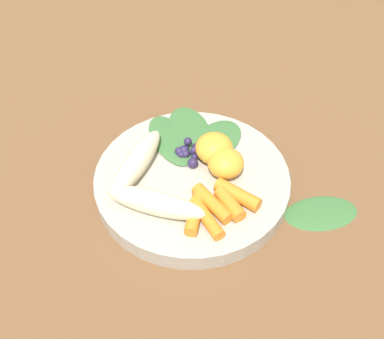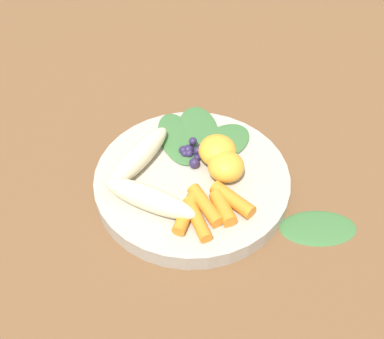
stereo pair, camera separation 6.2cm
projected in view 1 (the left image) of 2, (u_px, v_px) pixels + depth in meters
name	position (u px, v px, depth m)	size (l,w,h in m)	color
ground_plane	(192.00, 187.00, 0.65)	(2.40, 2.40, 0.00)	brown
bowl	(192.00, 181.00, 0.64)	(0.27, 0.27, 0.03)	#B2AD9E
banana_peeled_left	(155.00, 203.00, 0.57)	(0.13, 0.03, 0.03)	beige
banana_peeled_right	(137.00, 162.00, 0.62)	(0.13, 0.03, 0.03)	beige
orange_segment_near	(214.00, 148.00, 0.64)	(0.05, 0.05, 0.04)	#F4A833
orange_segment_far	(226.00, 163.00, 0.62)	(0.05, 0.05, 0.04)	#F4A833
carrot_front	(195.00, 214.00, 0.57)	(0.02, 0.02, 0.06)	orange
carrot_mid_left	(207.00, 218.00, 0.57)	(0.02, 0.02, 0.06)	orange
carrot_mid_right	(212.00, 203.00, 0.58)	(0.02, 0.02, 0.06)	orange
carrot_rear	(230.00, 204.00, 0.58)	(0.02, 0.02, 0.05)	orange
carrot_small	(238.00, 195.00, 0.59)	(0.02, 0.02, 0.06)	orange
blueberry_pile	(188.00, 153.00, 0.65)	(0.05, 0.04, 0.02)	#2D234C
kale_leaf_left	(218.00, 139.00, 0.67)	(0.09, 0.06, 0.01)	#3D7038
kale_leaf_right	(190.00, 132.00, 0.69)	(0.12, 0.06, 0.01)	#3D7038
kale_leaf_rear	(171.00, 140.00, 0.67)	(0.12, 0.05, 0.01)	#3D7038
kale_leaf_stray	(321.00, 212.00, 0.61)	(0.10, 0.06, 0.01)	#3D7038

